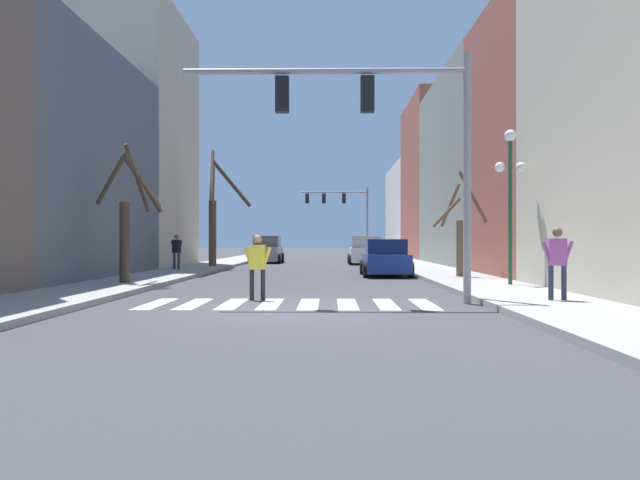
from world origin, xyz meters
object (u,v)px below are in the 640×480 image
(car_parked_left_far, at_px, (365,251))
(pedestrian_on_left_sidewalk, at_px, (177,249))
(car_parked_right_far, at_px, (385,259))
(pedestrian_near_right_corner, at_px, (557,257))
(car_driving_toward_lane, at_px, (267,250))
(traffic_signal_near, at_px, (382,122))
(street_lamp_right_corner, at_px, (510,176))
(pedestrian_waiting_at_curb, at_px, (257,262))
(street_tree_right_far, at_px, (129,217))
(street_tree_left_near, at_px, (215,214))
(traffic_signal_far, at_px, (342,206))
(street_tree_right_mid, at_px, (459,231))

(car_parked_left_far, bearing_deg, pedestrian_on_left_sidewalk, 138.49)
(car_parked_right_far, relative_size, pedestrian_near_right_corner, 2.52)
(car_driving_toward_lane, xyz_separation_m, pedestrian_near_right_corner, (9.33, -27.87, 0.28))
(traffic_signal_near, bearing_deg, street_lamp_right_corner, 45.96)
(car_parked_right_far, distance_m, pedestrian_on_left_sidewalk, 9.86)
(street_lamp_right_corner, bearing_deg, car_driving_toward_lane, 113.06)
(pedestrian_waiting_at_curb, bearing_deg, car_parked_right_far, 70.99)
(traffic_signal_near, xyz_separation_m, car_parked_left_far, (1.04, 24.88, -3.46))
(car_driving_toward_lane, distance_m, street_tree_right_far, 22.11)
(traffic_signal_near, height_order, street_tree_left_near, street_tree_left_near)
(traffic_signal_far, distance_m, car_parked_left_far, 14.13)
(car_parked_right_far, bearing_deg, pedestrian_waiting_at_curb, 158.91)
(street_lamp_right_corner, height_order, car_parked_right_far, street_lamp_right_corner)
(car_parked_right_far, height_order, pedestrian_waiting_at_curb, pedestrian_waiting_at_curb)
(traffic_signal_far, height_order, street_tree_right_mid, traffic_signal_far)
(street_lamp_right_corner, relative_size, street_tree_left_near, 0.77)
(car_parked_left_far, bearing_deg, traffic_signal_near, 177.61)
(pedestrian_waiting_at_curb, bearing_deg, car_parked_left_far, 82.48)
(car_parked_right_far, relative_size, car_driving_toward_lane, 0.86)
(pedestrian_waiting_at_curb, bearing_deg, traffic_signal_far, 87.67)
(pedestrian_on_left_sidewalk, bearing_deg, street_tree_right_mid, -172.49)
(traffic_signal_far, bearing_deg, street_lamp_right_corner, -82.61)
(traffic_signal_near, relative_size, pedestrian_on_left_sidewalk, 4.13)
(traffic_signal_near, distance_m, pedestrian_waiting_at_curb, 4.57)
(car_parked_right_far, height_order, street_tree_right_mid, street_tree_right_mid)
(street_tree_right_far, bearing_deg, car_driving_toward_lane, 84.07)
(traffic_signal_far, distance_m, car_driving_toward_lane, 12.92)
(car_parked_left_far, distance_m, street_tree_right_mid, 16.36)
(car_driving_toward_lane, bearing_deg, street_tree_right_far, 174.07)
(car_parked_right_far, height_order, car_parked_left_far, car_parked_left_far)
(pedestrian_near_right_corner, distance_m, street_tree_right_far, 13.08)
(pedestrian_waiting_at_curb, height_order, street_tree_right_far, street_tree_right_far)
(pedestrian_on_left_sidewalk, xyz_separation_m, pedestrian_waiting_at_curb, (5.34, -13.44, -0.16))
(street_lamp_right_corner, xyz_separation_m, pedestrian_waiting_at_curb, (-7.32, -3.61, -2.51))
(street_lamp_right_corner, height_order, street_tree_right_far, street_lamp_right_corner)
(street_tree_right_far, xyz_separation_m, street_tree_right_mid, (11.36, 3.44, -0.40))
(street_lamp_right_corner, height_order, pedestrian_near_right_corner, street_lamp_right_corner)
(pedestrian_on_left_sidewalk, bearing_deg, car_parked_right_far, -163.68)
(street_tree_left_near, bearing_deg, traffic_signal_far, 70.62)
(street_lamp_right_corner, relative_size, pedestrian_near_right_corner, 2.89)
(pedestrian_on_left_sidewalk, bearing_deg, car_parked_left_far, -99.43)
(car_driving_toward_lane, distance_m, street_tree_right_mid, 20.64)
(street_lamp_right_corner, height_order, pedestrian_on_left_sidewalk, street_lamp_right_corner)
(street_lamp_right_corner, xyz_separation_m, street_tree_right_far, (-12.01, 0.90, -1.23))
(traffic_signal_near, distance_m, street_tree_right_far, 9.60)
(pedestrian_on_left_sidewalk, bearing_deg, street_tree_right_far, 126.22)
(street_lamp_right_corner, relative_size, street_tree_right_mid, 1.20)
(street_tree_right_far, height_order, street_tree_left_near, street_tree_left_near)
(car_parked_right_far, xyz_separation_m, pedestrian_waiting_at_curb, (-4.15, -10.76, 0.24))
(traffic_signal_far, relative_size, street_tree_right_far, 1.35)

